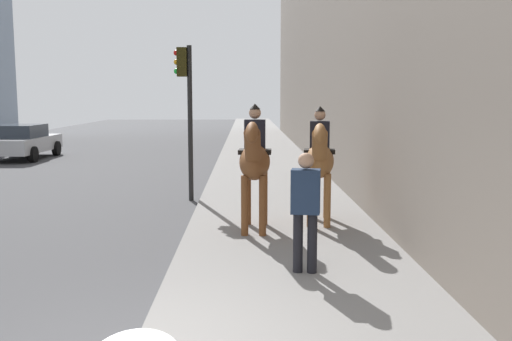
# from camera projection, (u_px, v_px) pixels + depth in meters

# --- Properties ---
(mounted_horse_near) EXTENTS (2.15, 0.65, 2.34)m
(mounted_horse_near) POSITION_uv_depth(u_px,v_px,m) (255.00, 160.00, 10.54)
(mounted_horse_near) COLOR brown
(mounted_horse_near) RESTS_ON sidewalk_slab
(mounted_horse_far) EXTENTS (2.15, 0.74, 2.29)m
(mounted_horse_far) POSITION_uv_depth(u_px,v_px,m) (319.00, 159.00, 11.19)
(mounted_horse_far) COLOR brown
(mounted_horse_far) RESTS_ON sidewalk_slab
(pedestrian_greeting) EXTENTS (0.32, 0.44, 1.70)m
(pedestrian_greeting) POSITION_uv_depth(u_px,v_px,m) (305.00, 204.00, 8.05)
(pedestrian_greeting) COLOR black
(pedestrian_greeting) RESTS_ON sidewalk_slab
(car_near_lane) EXTENTS (4.37, 2.11, 1.44)m
(car_near_lane) POSITION_uv_depth(u_px,v_px,m) (22.00, 141.00, 23.98)
(car_near_lane) COLOR #B7BABF
(car_near_lane) RESTS_ON ground
(traffic_light_near_curb) EXTENTS (0.20, 0.44, 3.82)m
(traffic_light_near_curb) POSITION_uv_depth(u_px,v_px,m) (186.00, 98.00, 14.15)
(traffic_light_near_curb) COLOR black
(traffic_light_near_curb) RESTS_ON ground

